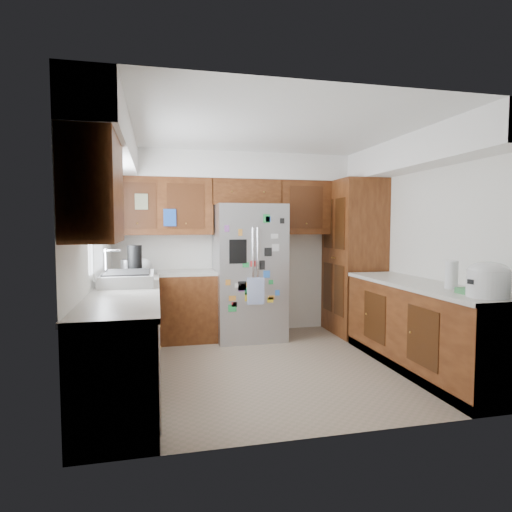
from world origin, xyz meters
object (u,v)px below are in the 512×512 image
Objects in this scene: pantry at (354,257)px; fridge at (249,272)px; rice_cooker at (488,279)px; paper_towel at (452,275)px.

fridge is (-1.50, 0.05, -0.17)m from pantry.
pantry is 6.20× the size of rice_cooker.
rice_cooker is (1.50, -2.57, 0.18)m from fridge.
fridge is at bearing 126.47° from paper_towel.
fridge is 5.19× the size of rice_cooker.
pantry reaches higher than rice_cooker.
pantry is 2.52m from rice_cooker.
fridge is 2.58m from paper_towel.
paper_towel is (0.03, 0.50, -0.02)m from rice_cooker.
fridge reaches higher than rice_cooker.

